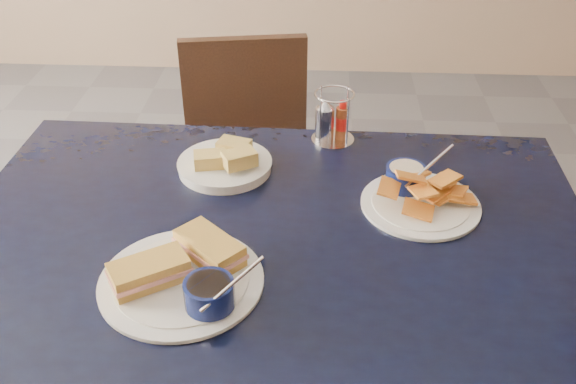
# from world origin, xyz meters

# --- Properties ---
(dining_table) EXTENTS (1.36, 0.92, 0.75)m
(dining_table) POSITION_xyz_m (0.12, -0.09, 0.69)
(dining_table) COLOR black
(dining_table) RESTS_ON ground
(chair_far) EXTENTS (0.46, 0.45, 0.85)m
(chair_far) POSITION_xyz_m (-0.01, 0.65, 0.49)
(chair_far) COLOR black
(chair_far) RESTS_ON ground
(sandwich_plate) EXTENTS (0.32, 0.31, 0.12)m
(sandwich_plate) POSITION_xyz_m (-0.03, -0.26, 0.77)
(sandwich_plate) COLOR white
(sandwich_plate) RESTS_ON dining_table
(plantain_plate) EXTENTS (0.26, 0.26, 0.12)m
(plantain_plate) POSITION_xyz_m (0.43, 0.03, 0.77)
(plantain_plate) COLOR white
(plantain_plate) RESTS_ON dining_table
(bread_basket) EXTENTS (0.22, 0.22, 0.07)m
(bread_basket) POSITION_xyz_m (-0.01, 0.14, 0.77)
(bread_basket) COLOR white
(bread_basket) RESTS_ON dining_table
(condiment_caddy) EXTENTS (0.11, 0.11, 0.14)m
(condiment_caddy) POSITION_xyz_m (0.24, 0.30, 0.81)
(condiment_caddy) COLOR silver
(condiment_caddy) RESTS_ON dining_table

